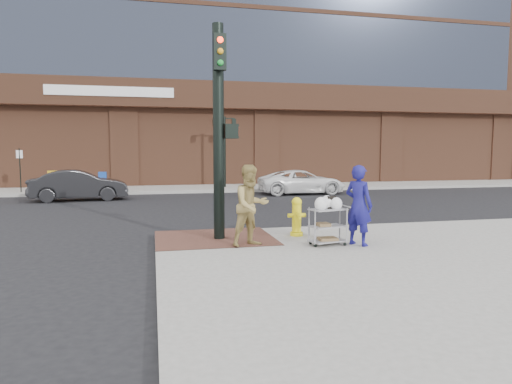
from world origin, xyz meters
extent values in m
plane|color=black|center=(0.00, 0.00, 0.00)|extent=(220.00, 220.00, 0.00)
cube|color=gray|center=(12.50, 32.00, 0.07)|extent=(65.00, 36.00, 0.15)
cube|color=#4F3025|center=(-0.60, 0.90, 0.16)|extent=(2.80, 2.40, 0.01)
cube|color=brown|center=(5.00, 31.00, 14.15)|extent=(42.00, 26.00, 28.00)
cube|color=slate|center=(40.00, 38.00, 9.00)|extent=(14.00, 20.00, 18.00)
cylinder|color=black|center=(2.00, 16.00, 2.15)|extent=(0.16, 0.16, 4.00)
cube|color=black|center=(2.00, 16.00, 4.05)|extent=(1.20, 0.06, 0.06)
cube|color=black|center=(1.45, 16.00, 3.85)|extent=(0.22, 0.22, 0.35)
cube|color=black|center=(2.55, 16.00, 3.85)|extent=(0.22, 0.22, 0.35)
cylinder|color=black|center=(-8.50, 15.00, 1.25)|extent=(0.05, 0.05, 2.20)
cylinder|color=black|center=(-0.50, 0.80, 2.65)|extent=(0.26, 0.26, 5.00)
cube|color=black|center=(-0.20, 0.80, 2.70)|extent=(0.32, 0.28, 0.34)
cube|color=#FF260C|center=(-0.04, 0.80, 2.70)|extent=(0.02, 0.18, 0.22)
cube|color=black|center=(-0.50, 0.52, 4.45)|extent=(0.28, 0.18, 0.80)
imported|color=navy|center=(2.41, -0.61, 1.04)|extent=(0.72, 0.78, 1.79)
imported|color=olive|center=(0.07, -0.16, 1.05)|extent=(1.06, 0.94, 1.79)
imported|color=black|center=(-5.25, 11.72, 0.69)|extent=(4.31, 1.89, 1.38)
imported|color=white|center=(5.45, 12.40, 0.62)|extent=(4.47, 2.11, 1.24)
cube|color=gray|center=(1.75, -0.46, 0.95)|extent=(0.88, 0.63, 0.03)
cube|color=gray|center=(1.75, -0.46, 0.57)|extent=(0.88, 0.63, 0.03)
cube|color=gray|center=(1.75, -0.46, 0.25)|extent=(0.88, 0.63, 0.03)
cube|color=black|center=(1.84, -0.41, 1.09)|extent=(0.19, 0.12, 0.28)
cube|color=brown|center=(1.64, -0.46, 0.62)|extent=(0.26, 0.30, 0.07)
cube|color=brown|center=(1.75, -0.46, 0.29)|extent=(0.40, 0.32, 0.06)
cylinder|color=yellow|center=(1.42, 0.77, 0.20)|extent=(0.32, 0.32, 0.09)
cylinder|color=yellow|center=(1.42, 0.77, 0.60)|extent=(0.23, 0.23, 0.70)
sphere|color=yellow|center=(1.42, 0.77, 0.98)|extent=(0.25, 0.25, 0.25)
cylinder|color=yellow|center=(1.42, 0.77, 0.66)|extent=(0.45, 0.10, 0.10)
cube|color=red|center=(-6.74, 15.42, 0.67)|extent=(0.54, 0.51, 1.04)
cube|color=#C49415|center=(-7.02, 15.05, 0.68)|extent=(0.51, 0.47, 1.06)
cube|color=navy|center=(-4.63, 15.51, 0.63)|extent=(0.40, 0.36, 0.95)
camera|label=1|loc=(-2.02, -9.87, 2.26)|focal=32.00mm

